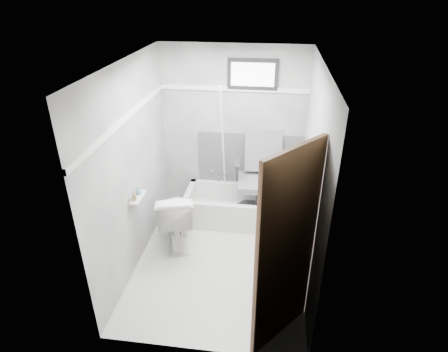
% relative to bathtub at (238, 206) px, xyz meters
% --- Properties ---
extents(floor, '(2.60, 2.60, 0.00)m').
position_rel_bathtub_xyz_m(floor, '(-0.12, -0.93, -0.21)').
color(floor, white).
rests_on(floor, ground).
extents(ceiling, '(2.60, 2.60, 0.00)m').
position_rel_bathtub_xyz_m(ceiling, '(-0.12, -0.93, 2.19)').
color(ceiling, silver).
rests_on(ceiling, floor).
extents(wall_back, '(2.00, 0.02, 2.40)m').
position_rel_bathtub_xyz_m(wall_back, '(-0.12, 0.37, 0.99)').
color(wall_back, slate).
rests_on(wall_back, floor).
extents(wall_front, '(2.00, 0.02, 2.40)m').
position_rel_bathtub_xyz_m(wall_front, '(-0.12, -2.23, 0.99)').
color(wall_front, slate).
rests_on(wall_front, floor).
extents(wall_left, '(0.02, 2.60, 2.40)m').
position_rel_bathtub_xyz_m(wall_left, '(-1.12, -0.93, 0.99)').
color(wall_left, slate).
rests_on(wall_left, floor).
extents(wall_right, '(0.02, 2.60, 2.40)m').
position_rel_bathtub_xyz_m(wall_right, '(0.88, -0.93, 0.99)').
color(wall_right, slate).
rests_on(wall_right, floor).
extents(bathtub, '(1.50, 0.70, 0.42)m').
position_rel_bathtub_xyz_m(bathtub, '(0.00, 0.00, 0.00)').
color(bathtub, silver).
rests_on(bathtub, floor).
extents(office_chair, '(0.72, 0.72, 1.16)m').
position_rel_bathtub_xyz_m(office_chair, '(0.28, 0.01, 0.49)').
color(office_chair, slate).
rests_on(office_chair, bathtub).
extents(toilet, '(0.63, 0.89, 0.79)m').
position_rel_bathtub_xyz_m(toilet, '(-0.74, -0.64, 0.18)').
color(toilet, white).
rests_on(toilet, floor).
extents(door, '(0.78, 0.78, 2.00)m').
position_rel_bathtub_xyz_m(door, '(0.86, -2.21, 0.79)').
color(door, '#55321F').
rests_on(door, floor).
extents(window, '(0.66, 0.04, 0.40)m').
position_rel_bathtub_xyz_m(window, '(0.13, 0.36, 1.81)').
color(window, black).
rests_on(window, wall_back).
extents(backerboard, '(1.50, 0.02, 0.78)m').
position_rel_bathtub_xyz_m(backerboard, '(0.13, 0.36, 0.59)').
color(backerboard, '#4C4C4F').
rests_on(backerboard, wall_back).
extents(trim_back, '(2.00, 0.02, 0.06)m').
position_rel_bathtub_xyz_m(trim_back, '(-0.12, 0.36, 1.61)').
color(trim_back, white).
rests_on(trim_back, wall_back).
extents(trim_left, '(0.02, 2.60, 0.06)m').
position_rel_bathtub_xyz_m(trim_left, '(-1.11, -0.93, 1.61)').
color(trim_left, white).
rests_on(trim_left, wall_left).
extents(pole, '(0.02, 0.59, 1.87)m').
position_rel_bathtub_xyz_m(pole, '(-0.23, 0.13, 0.84)').
color(pole, white).
rests_on(pole, bathtub).
extents(shelf, '(0.10, 0.32, 0.02)m').
position_rel_bathtub_xyz_m(shelf, '(-1.05, -1.04, 0.69)').
color(shelf, silver).
rests_on(shelf, wall_left).
extents(soap_bottle_a, '(0.06, 0.06, 0.11)m').
position_rel_bathtub_xyz_m(soap_bottle_a, '(-1.06, -1.12, 0.76)').
color(soap_bottle_a, olive).
rests_on(soap_bottle_a, shelf).
extents(soap_bottle_b, '(0.09, 0.09, 0.10)m').
position_rel_bathtub_xyz_m(soap_bottle_b, '(-1.06, -0.98, 0.75)').
color(soap_bottle_b, teal).
rests_on(soap_bottle_b, shelf).
extents(faucet, '(0.26, 0.10, 0.16)m').
position_rel_bathtub_xyz_m(faucet, '(-0.32, 0.34, 0.34)').
color(faucet, silver).
rests_on(faucet, wall_back).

